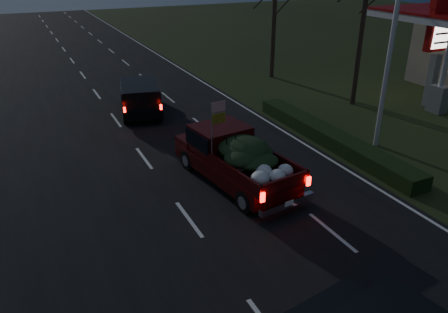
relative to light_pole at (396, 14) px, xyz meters
name	(u,v)px	position (x,y,z in m)	size (l,w,h in m)	color
ground	(189,220)	(-9.50, -2.00, -5.48)	(120.00, 120.00, 0.00)	black
road_asphalt	(189,219)	(-9.50, -2.00, -5.47)	(14.00, 120.00, 0.02)	black
hedge_row	(330,137)	(-1.70, 1.00, -5.18)	(1.00, 10.00, 0.60)	black
light_pole	(396,14)	(0.00, 0.00, 0.00)	(0.50, 0.90, 9.16)	silver
gas_price_pylon	(441,35)	(6.50, 2.99, -1.71)	(2.00, 0.41, 5.57)	gray
pickup_truck	(234,155)	(-7.07, -0.34, -4.43)	(2.75, 5.59, 2.81)	#3D0808
lead_suv	(140,95)	(-8.05, 8.54, -4.49)	(2.76, 4.83, 1.31)	black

